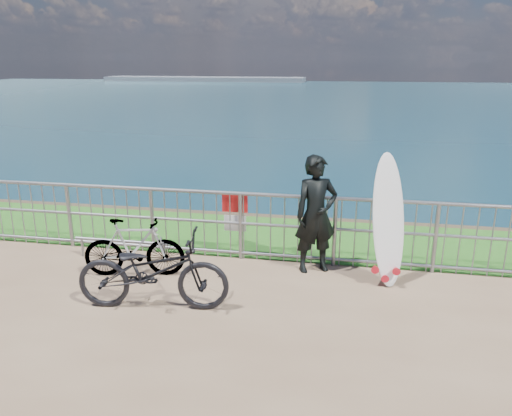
% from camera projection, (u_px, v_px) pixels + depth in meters
% --- Properties ---
extents(grass_strip, '(120.00, 120.00, 0.00)m').
position_uv_depth(grass_strip, '(280.00, 237.00, 9.12)').
color(grass_strip, '#205C19').
rests_on(grass_strip, ground).
extents(seascape, '(260.00, 260.00, 5.00)m').
position_uv_depth(seascape, '(205.00, 81.00, 154.21)').
color(seascape, brown).
rests_on(seascape, ground).
extents(railing, '(10.06, 0.10, 1.13)m').
position_uv_depth(railing, '(272.00, 227.00, 7.92)').
color(railing, gray).
rests_on(railing, ground).
extents(surfer, '(0.78, 0.66, 1.80)m').
position_uv_depth(surfer, '(316.00, 214.00, 7.48)').
color(surfer, black).
rests_on(surfer, ground).
extents(surfboard, '(0.64, 0.62, 1.91)m').
position_uv_depth(surfboard, '(388.00, 225.00, 7.06)').
color(surfboard, white).
rests_on(surfboard, ground).
extents(bicycle_near, '(2.05, 0.94, 1.04)m').
position_uv_depth(bicycle_near, '(153.00, 271.00, 6.43)').
color(bicycle_near, black).
rests_on(bicycle_near, ground).
extents(bicycle_far, '(1.55, 0.71, 0.90)m').
position_uv_depth(bicycle_far, '(134.00, 248.00, 7.41)').
color(bicycle_far, black).
rests_on(bicycle_far, ground).
extents(bike_rack, '(1.62, 0.05, 0.34)m').
position_uv_depth(bike_rack, '(122.00, 243.00, 8.05)').
color(bike_rack, gray).
rests_on(bike_rack, ground).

